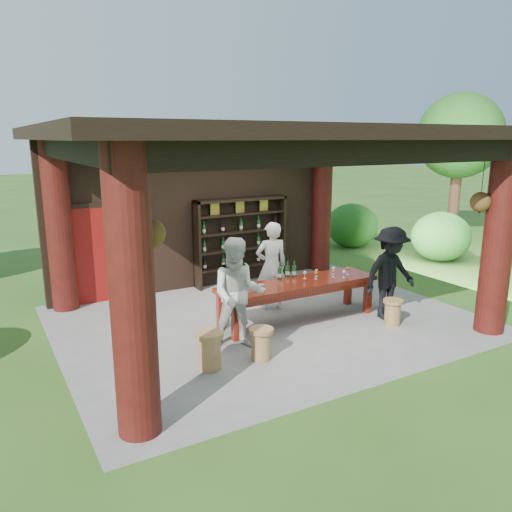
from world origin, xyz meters
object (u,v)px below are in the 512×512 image
wine_shelf (241,241)px  stool_far_left (209,349)px  stool_near_right (393,311)px  napkin_basket (248,287)px  guest_woman (238,294)px  guest_man (390,273)px  stool_near_left (261,343)px  host (271,266)px  tasting_table (298,288)px

wine_shelf → stool_far_left: size_ratio=3.99×
stool_near_right → napkin_basket: napkin_basket is taller
stool_far_left → guest_woman: guest_woman is taller
guest_woman → guest_man: bearing=21.1°
stool_near_left → stool_near_right: size_ratio=1.05×
stool_far_left → host: host is taller
wine_shelf → tasting_table: 2.79m
wine_shelf → guest_man: bearing=-69.8°
host → tasting_table: bearing=107.3°
wine_shelf → guest_man: (1.28, -3.49, -0.13)m
tasting_table → stool_far_left: size_ratio=5.49×
stool_near_left → guest_woman: guest_woman is taller
wine_shelf → host: size_ratio=1.29×
wine_shelf → host: 1.97m
wine_shelf → stool_near_right: size_ratio=4.77×
stool_near_left → guest_man: 3.09m
stool_near_right → stool_far_left: 3.64m
tasting_table → guest_man: (1.57, -0.74, 0.25)m
stool_near_left → napkin_basket: size_ratio=1.91×
stool_far_left → napkin_basket: bearing=39.4°
stool_near_right → guest_woman: guest_woman is taller
host → wine_shelf: bearing=-88.6°
wine_shelf → guest_woman: wine_shelf is taller
guest_woman → guest_man: guest_woman is taller
tasting_table → stool_near_left: 1.85m
stool_near_left → stool_far_left: 0.83m
wine_shelf → tasting_table: size_ratio=0.73×
wine_shelf → stool_far_left: wine_shelf is taller
stool_far_left → napkin_basket: size_ratio=2.19×
tasting_table → stool_near_right: size_ratio=6.57×
stool_near_left → stool_near_right: 2.81m
wine_shelf → guest_woman: (-1.81, -3.30, -0.09)m
host → napkin_basket: bearing=52.6°
stool_near_left → guest_woman: size_ratio=0.27×
napkin_basket → guest_man: bearing=-14.7°
guest_man → stool_near_left: bearing=-171.5°
host → napkin_basket: host is taller
stool_near_right → napkin_basket: size_ratio=1.83×
tasting_table → guest_man: bearing=-25.3°
stool_near_left → guest_man: size_ratio=0.28×
guest_woman → guest_man: 3.10m
wine_shelf → stool_far_left: (-2.54, -3.77, -0.70)m
guest_woman → guest_man: (3.09, -0.19, -0.03)m
guest_man → napkin_basket: 2.73m
host → guest_man: 2.26m
wine_shelf → napkin_basket: wine_shelf is taller
stool_near_right → host: bearing=128.0°
host → guest_woman: bearing=55.0°
stool_near_left → napkin_basket: 1.26m
stool_far_left → napkin_basket: 1.62m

